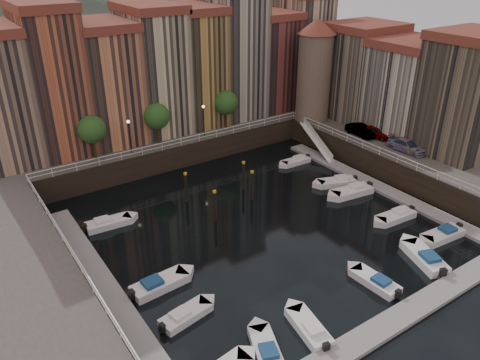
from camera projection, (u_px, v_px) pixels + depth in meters
ground at (257, 223)px, 47.26m from camera, size 200.00×200.00×0.00m
quay_far at (149, 133)px, 65.83m from camera, size 80.00×20.00×3.00m
quay_right at (445, 154)px, 59.16m from camera, size 20.00×36.00×3.00m
dock_left at (104, 286)px, 38.32m from camera, size 2.00×28.00×0.35m
dock_right at (374, 185)px, 54.57m from camera, size 2.00×28.00×0.35m
dock_near at (392, 322)px, 34.60m from camera, size 30.00×2.00×0.35m
mountains at (23, 17)px, 125.99m from camera, size 145.00×100.00×18.00m
far_terrace at (174, 66)px, 61.41m from camera, size 48.70×10.30×17.50m
right_terrace at (410, 83)px, 59.09m from camera, size 9.30×24.30×14.00m
corner_tower at (315, 69)px, 63.46m from camera, size 5.20×5.20×13.80m
promenade_trees at (162, 115)px, 57.11m from camera, size 21.20×3.20×5.20m
street_lamps at (168, 122)px, 56.85m from camera, size 10.36×0.36×4.18m
railings at (230, 172)px, 49.18m from camera, size 36.08×34.04×0.52m
gangway at (317, 140)px, 62.38m from camera, size 2.78×8.32×3.73m
mooring_pilings at (225, 189)px, 50.49m from camera, size 7.14×5.60×3.78m
boat_left_1 at (185, 316)px, 34.99m from camera, size 4.48×2.28×1.00m
boat_left_2 at (159, 284)px, 38.12m from camera, size 5.15×2.20×1.17m
boat_left_4 at (107, 223)px, 46.62m from camera, size 4.74×2.03×1.07m
boat_right_0 at (443, 234)px, 44.77m from camera, size 4.86×2.09×1.10m
boat_right_1 at (396, 216)px, 47.85m from camera, size 4.72×1.99×1.07m
boat_right_2 at (353, 191)px, 52.62m from camera, size 5.28×2.50×1.19m
boat_right_3 at (338, 182)px, 54.77m from camera, size 4.80×3.16×1.08m
boat_right_4 at (296, 161)px, 60.22m from camera, size 4.16×1.61×0.95m
boat_near_0 at (267, 351)px, 31.93m from camera, size 3.04×4.59×1.04m
boat_near_1 at (309, 328)px, 33.79m from camera, size 2.43×4.72×1.06m
boat_near_2 at (376, 282)px, 38.49m from camera, size 1.88×4.57×1.04m
boat_near_3 at (425, 258)px, 41.35m from camera, size 3.43×5.35×1.21m
car_a at (375, 133)px, 59.79m from camera, size 2.77×4.51×1.44m
car_b at (361, 131)px, 60.36m from camera, size 1.63×4.40×1.44m
car_c at (407, 146)px, 55.76m from camera, size 2.29×5.02×1.43m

